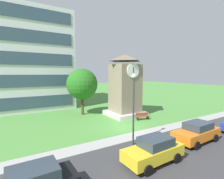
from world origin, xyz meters
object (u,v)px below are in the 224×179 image
object	(u,v)px
park_bench	(142,116)
street_lamp	(134,101)
clock_tower	(125,89)
tree_streetside	(82,84)
parked_car_yellow	(154,150)
parked_car_orange	(197,132)

from	to	relation	value
park_bench	street_lamp	bearing A→B (deg)	-136.82
clock_tower	tree_streetside	xyz separation A→B (m)	(-4.95, 3.48, 0.65)
clock_tower	park_bench	bearing A→B (deg)	-78.12
clock_tower	parked_car_yellow	xyz separation A→B (m)	(-5.64, -11.22, -2.87)
clock_tower	park_bench	distance (m)	4.46
park_bench	parked_car_yellow	distance (m)	10.36
clock_tower	park_bench	xyz separation A→B (m)	(0.63, -2.98, -3.26)
street_lamp	parked_car_orange	distance (m)	6.22
parked_car_orange	clock_tower	bearing A→B (deg)	90.02
parked_car_yellow	clock_tower	bearing A→B (deg)	63.33
park_bench	parked_car_yellow	size ratio (longest dim) A/B	0.44
street_lamp	tree_streetside	size ratio (longest dim) A/B	0.89
park_bench	street_lamp	xyz separation A→B (m)	(-5.68, -5.33, 3.17)
park_bench	clock_tower	bearing A→B (deg)	101.88
clock_tower	tree_streetside	bearing A→B (deg)	144.88
street_lamp	tree_streetside	distance (m)	11.82
park_bench	tree_streetside	distance (m)	9.39
park_bench	tree_streetside	size ratio (longest dim) A/B	0.28
tree_streetside	parked_car_yellow	size ratio (longest dim) A/B	1.55
parked_car_orange	park_bench	bearing A→B (deg)	85.35
parked_car_yellow	street_lamp	bearing A→B (deg)	78.68
park_bench	parked_car_yellow	bearing A→B (deg)	-127.24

